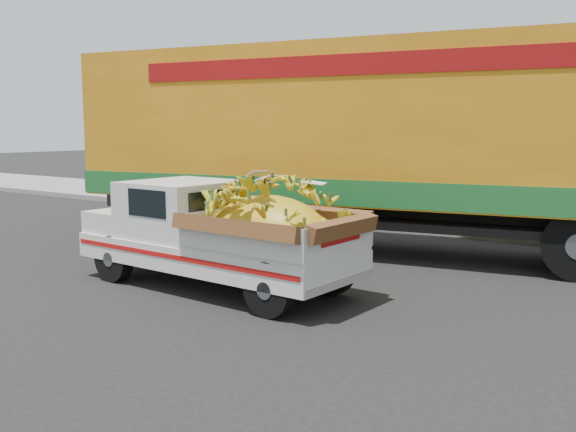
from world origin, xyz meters
The scene contains 6 objects.
ground centered at (0.00, 0.00, 0.00)m, with size 100.00×100.00×0.00m, color black.
curb centered at (0.00, 6.07, 0.07)m, with size 60.00×0.25×0.15m, color gray.
sidewalk centered at (0.00, 8.17, 0.07)m, with size 60.00×4.00×0.14m, color gray.
building_left centered at (-8.00, 14.07, 2.50)m, with size 18.00×6.00×5.00m, color gray.
pickup_truck centered at (-0.33, -0.24, 0.82)m, with size 4.41×1.77×1.52m.
semi_trailer centered at (-0.02, 3.62, 2.12)m, with size 12.08×4.59×3.80m.
Camera 1 is at (5.47, -7.07, 2.32)m, focal length 40.00 mm.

